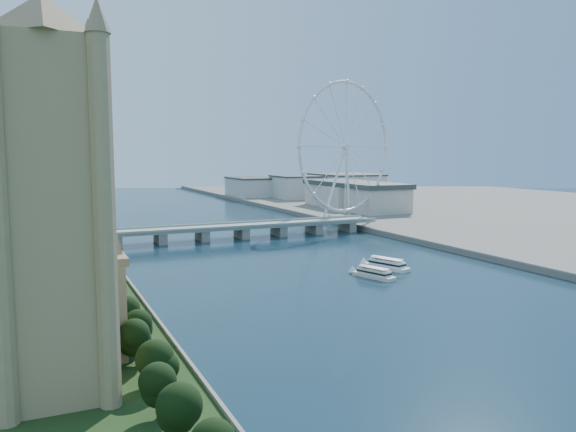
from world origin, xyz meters
TOP-DOWN VIEW (x-y plane):
  - tree_row at (-113.00, 74.00)m, footprint 9.00×217.00m
  - victoria_tower at (-135.00, 55.00)m, footprint 28.16×28.16m
  - parliament_range at (-128.00, 170.00)m, footprint 24.00×200.00m
  - big_ben at (-128.00, 278.00)m, footprint 20.02×20.02m
  - westminster_bridge at (0.00, 300.00)m, footprint 220.00×22.00m
  - london_eye at (119.98, 355.08)m, footprint 113.60×39.12m
  - county_hall at (175.00, 430.00)m, footprint 54.00×144.00m
  - city_skyline at (39.22, 560.08)m, footprint 505.00×280.00m
  - tour_boat_near at (15.88, 146.20)m, footprint 14.48×27.28m
  - tour_boat_far at (33.99, 161.29)m, footprint 16.76×30.16m

SIDE VIEW (x-z plane):
  - county_hall at x=175.00m, z-range -17.50..17.50m
  - tour_boat_near at x=15.88m, z-range -2.91..2.91m
  - tour_boat_far at x=33.99m, z-range -3.24..3.24m
  - westminster_bridge at x=0.00m, z-range 1.88..11.38m
  - tree_row at x=-113.00m, z-range -1.50..20.47m
  - city_skyline at x=39.22m, z-range 0.96..32.96m
  - parliament_range at x=-128.00m, z-range -16.52..53.48m
  - victoria_tower at x=-135.00m, z-range -1.51..110.49m
  - big_ben at x=-128.00m, z-range 11.57..121.57m
  - london_eye at x=119.98m, z-range 5.37..129.67m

